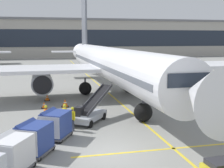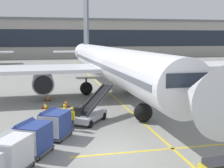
{
  "view_description": "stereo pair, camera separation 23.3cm",
  "coord_description": "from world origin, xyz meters",
  "px_view_note": "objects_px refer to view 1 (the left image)",
  "views": [
    {
      "loc": [
        -3.48,
        -15.81,
        6.55
      ],
      "look_at": [
        1.53,
        6.01,
        3.05
      ],
      "focal_mm": 47.05,
      "sensor_mm": 36.0,
      "label": 1
    },
    {
      "loc": [
        -3.25,
        -15.87,
        6.55
      ],
      "look_at": [
        1.53,
        6.01,
        3.05
      ],
      "focal_mm": 47.05,
      "sensor_mm": 36.0,
      "label": 2
    }
  ],
  "objects_px": {
    "parked_airplane": "(109,64)",
    "safety_cone_nose_mark": "(47,98)",
    "baggage_cart_lead": "(55,124)",
    "safety_cone_wingtip": "(65,103)",
    "baggage_cart_second": "(34,138)",
    "ground_crew_wingwalker": "(65,114)",
    "belt_loader": "(90,112)",
    "ground_crew_by_loader": "(73,117)",
    "safety_cone_engine_keepout": "(44,105)",
    "ground_crew_by_carts": "(57,125)",
    "ground_crew_marshaller": "(46,115)",
    "baggage_cart_third": "(11,153)"
  },
  "relations": [
    {
      "from": "belt_loader",
      "to": "ground_crew_marshaller",
      "type": "distance_m",
      "value": 3.59
    },
    {
      "from": "ground_crew_by_loader",
      "to": "baggage_cart_third",
      "type": "bearing_deg",
      "value": -121.2
    },
    {
      "from": "ground_crew_by_loader",
      "to": "ground_crew_wingwalker",
      "type": "height_order",
      "value": "same"
    },
    {
      "from": "parked_airplane",
      "to": "safety_cone_nose_mark",
      "type": "relative_size",
      "value": 66.66
    },
    {
      "from": "ground_crew_by_loader",
      "to": "ground_crew_wingwalker",
      "type": "distance_m",
      "value": 1.16
    },
    {
      "from": "parked_airplane",
      "to": "baggage_cart_lead",
      "type": "bearing_deg",
      "value": -115.88
    },
    {
      "from": "safety_cone_wingtip",
      "to": "ground_crew_marshaller",
      "type": "bearing_deg",
      "value": -105.29
    },
    {
      "from": "belt_loader",
      "to": "ground_crew_marshaller",
      "type": "bearing_deg",
      "value": -161.89
    },
    {
      "from": "baggage_cart_third",
      "to": "ground_crew_by_loader",
      "type": "bearing_deg",
      "value": 58.8
    },
    {
      "from": "parked_airplane",
      "to": "ground_crew_wingwalker",
      "type": "relative_size",
      "value": 25.33
    },
    {
      "from": "belt_loader",
      "to": "baggage_cart_second",
      "type": "height_order",
      "value": "belt_loader"
    },
    {
      "from": "baggage_cart_second",
      "to": "ground_crew_by_carts",
      "type": "xyz_separation_m",
      "value": [
        1.36,
        2.14,
        -0.0
      ]
    },
    {
      "from": "safety_cone_engine_keepout",
      "to": "safety_cone_nose_mark",
      "type": "relative_size",
      "value": 0.91
    },
    {
      "from": "baggage_cart_lead",
      "to": "parked_airplane",
      "type": "bearing_deg",
      "value": 64.12
    },
    {
      "from": "ground_crew_by_carts",
      "to": "ground_crew_wingwalker",
      "type": "relative_size",
      "value": 1.0
    },
    {
      "from": "safety_cone_nose_mark",
      "to": "ground_crew_by_carts",
      "type": "bearing_deg",
      "value": -87.79
    },
    {
      "from": "belt_loader",
      "to": "baggage_cart_lead",
      "type": "distance_m",
      "value": 4.46
    },
    {
      "from": "baggage_cart_lead",
      "to": "safety_cone_wingtip",
      "type": "distance_m",
      "value": 9.01
    },
    {
      "from": "baggage_cart_lead",
      "to": "ground_crew_marshaller",
      "type": "height_order",
      "value": "baggage_cart_lead"
    },
    {
      "from": "ground_crew_by_carts",
      "to": "safety_cone_nose_mark",
      "type": "xyz_separation_m",
      "value": [
        -0.49,
        12.65,
        -0.68
      ]
    },
    {
      "from": "baggage_cart_second",
      "to": "ground_crew_wingwalker",
      "type": "xyz_separation_m",
      "value": [
        2.08,
        4.89,
        -0.0
      ]
    },
    {
      "from": "belt_loader",
      "to": "ground_crew_marshaller",
      "type": "height_order",
      "value": "belt_loader"
    },
    {
      "from": "ground_crew_by_loader",
      "to": "ground_crew_wingwalker",
      "type": "relative_size",
      "value": 1.0
    },
    {
      "from": "baggage_cart_third",
      "to": "baggage_cart_lead",
      "type": "bearing_deg",
      "value": 63.34
    },
    {
      "from": "safety_cone_engine_keepout",
      "to": "parked_airplane",
      "type": "bearing_deg",
      "value": 33.78
    },
    {
      "from": "safety_cone_engine_keepout",
      "to": "safety_cone_nose_mark",
      "type": "height_order",
      "value": "safety_cone_nose_mark"
    },
    {
      "from": "belt_loader",
      "to": "safety_cone_engine_keepout",
      "type": "relative_size",
      "value": 8.52
    },
    {
      "from": "safety_cone_wingtip",
      "to": "safety_cone_nose_mark",
      "type": "height_order",
      "value": "safety_cone_wingtip"
    },
    {
      "from": "baggage_cart_second",
      "to": "ground_crew_by_loader",
      "type": "height_order",
      "value": "baggage_cart_second"
    },
    {
      "from": "baggage_cart_lead",
      "to": "ground_crew_by_carts",
      "type": "bearing_deg",
      "value": -78.02
    },
    {
      "from": "belt_loader",
      "to": "safety_cone_wingtip",
      "type": "distance_m",
      "value": 5.72
    },
    {
      "from": "ground_crew_marshaller",
      "to": "safety_cone_nose_mark",
      "type": "xyz_separation_m",
      "value": [
        0.15,
        9.97,
        -0.68
      ]
    },
    {
      "from": "ground_crew_wingwalker",
      "to": "safety_cone_nose_mark",
      "type": "bearing_deg",
      "value": 96.96
    },
    {
      "from": "belt_loader",
      "to": "safety_cone_nose_mark",
      "type": "xyz_separation_m",
      "value": [
        -3.26,
        8.86,
        -0.49
      ]
    },
    {
      "from": "ground_crew_by_carts",
      "to": "safety_cone_nose_mark",
      "type": "distance_m",
      "value": 12.68
    },
    {
      "from": "baggage_cart_third",
      "to": "ground_crew_by_loader",
      "type": "height_order",
      "value": "baggage_cart_third"
    },
    {
      "from": "belt_loader",
      "to": "safety_cone_wingtip",
      "type": "height_order",
      "value": "belt_loader"
    },
    {
      "from": "belt_loader",
      "to": "safety_cone_engine_keepout",
      "type": "height_order",
      "value": "belt_loader"
    },
    {
      "from": "ground_crew_by_carts",
      "to": "safety_cone_engine_keepout",
      "type": "relative_size",
      "value": 2.88
    },
    {
      "from": "baggage_cart_lead",
      "to": "safety_cone_wingtip",
      "type": "bearing_deg",
      "value": 82.05
    },
    {
      "from": "ground_crew_by_loader",
      "to": "safety_cone_nose_mark",
      "type": "bearing_deg",
      "value": 98.73
    },
    {
      "from": "safety_cone_wingtip",
      "to": "baggage_cart_third",
      "type": "bearing_deg",
      "value": -104.71
    },
    {
      "from": "safety_cone_nose_mark",
      "to": "baggage_cart_lead",
      "type": "bearing_deg",
      "value": -88.09
    },
    {
      "from": "parked_airplane",
      "to": "safety_cone_nose_mark",
      "type": "height_order",
      "value": "parked_airplane"
    },
    {
      "from": "safety_cone_wingtip",
      "to": "baggage_cart_second",
      "type": "bearing_deg",
      "value": -102.46
    },
    {
      "from": "baggage_cart_lead",
      "to": "safety_cone_nose_mark",
      "type": "relative_size",
      "value": 4.19
    },
    {
      "from": "ground_crew_marshaller",
      "to": "safety_cone_engine_keepout",
      "type": "relative_size",
      "value": 2.88
    },
    {
      "from": "baggage_cart_second",
      "to": "ground_crew_marshaller",
      "type": "relative_size",
      "value": 1.59
    },
    {
      "from": "baggage_cart_lead",
      "to": "baggage_cart_third",
      "type": "height_order",
      "value": "same"
    },
    {
      "from": "belt_loader",
      "to": "safety_cone_wingtip",
      "type": "bearing_deg",
      "value": 106.33
    }
  ]
}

